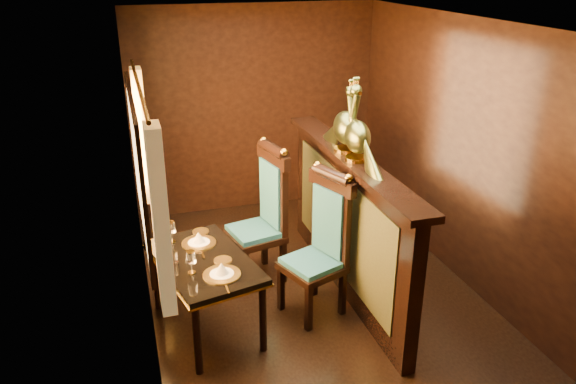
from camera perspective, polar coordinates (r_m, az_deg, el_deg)
name	(u,v)px	position (r m, az deg, el deg)	size (l,w,h in m)	color
ground	(324,310)	(5.24, 3.63, -11.88)	(5.00, 5.00, 0.00)	black
room_shell	(318,145)	(4.52, 3.03, 4.78)	(3.04, 5.04, 2.52)	black
partition	(347,222)	(5.23, 5.98, -3.01)	(0.26, 2.70, 1.36)	black
dining_table	(204,266)	(4.74, -8.56, -7.46)	(0.94, 1.28, 0.88)	black
chair_left	(323,239)	(4.93, 3.62, -4.74)	(0.63, 0.64, 1.35)	black
chair_right	(266,209)	(5.42, -2.22, -1.77)	(0.59, 0.61, 1.39)	black
peacock_left	(358,123)	(4.76, 7.14, 7.01)	(0.21, 0.56, 0.67)	#1A4F32
peacock_right	(347,113)	(4.98, 5.99, 7.95)	(0.22, 0.59, 0.70)	#1A4F32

